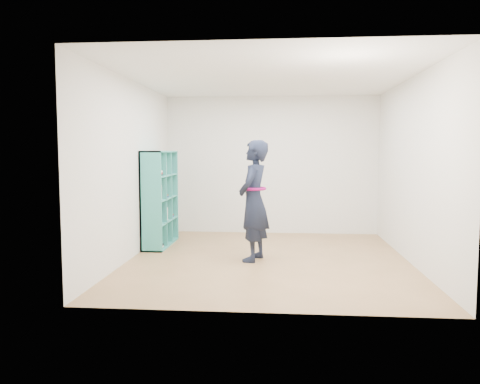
{
  "coord_description": "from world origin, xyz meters",
  "views": [
    {
      "loc": [
        0.17,
        -6.67,
        1.57
      ],
      "look_at": [
        -0.43,
        0.3,
        0.95
      ],
      "focal_mm": 35.0,
      "sensor_mm": 36.0,
      "label": 1
    }
  ],
  "objects": [
    {
      "name": "smartphone",
      "position": [
        -0.32,
        0.04,
        0.98
      ],
      "size": [
        0.03,
        0.09,
        0.12
      ],
      "rotation": [
        0.32,
        0.0,
        -0.29
      ],
      "color": "silver",
      "rests_on": "person"
    },
    {
      "name": "wall_back",
      "position": [
        0.0,
        2.25,
        1.3
      ],
      "size": [
        4.0,
        0.02,
        2.6
      ],
      "primitive_type": "cube",
      "color": "silver",
      "rests_on": "floor"
    },
    {
      "name": "bookshelf",
      "position": [
        -1.84,
        0.91,
        0.77
      ],
      "size": [
        0.34,
        1.18,
        1.57
      ],
      "color": "teal",
      "rests_on": "floor"
    },
    {
      "name": "ceiling",
      "position": [
        0.0,
        0.0,
        2.6
      ],
      "size": [
        4.5,
        4.5,
        0.0
      ],
      "primitive_type": "plane",
      "color": "white",
      "rests_on": "wall_back"
    },
    {
      "name": "wall_left",
      "position": [
        -2.0,
        0.0,
        1.3
      ],
      "size": [
        0.02,
        4.5,
        2.6
      ],
      "primitive_type": "cube",
      "color": "silver",
      "rests_on": "floor"
    },
    {
      "name": "wall_front",
      "position": [
        0.0,
        -2.25,
        1.3
      ],
      "size": [
        4.0,
        0.02,
        2.6
      ],
      "primitive_type": "cube",
      "color": "silver",
      "rests_on": "floor"
    },
    {
      "name": "person",
      "position": [
        -0.21,
        -0.06,
        0.86
      ],
      "size": [
        0.56,
        0.71,
        1.72
      ],
      "rotation": [
        0.0,
        0.0,
        -1.83
      ],
      "color": "black",
      "rests_on": "floor"
    },
    {
      "name": "floor",
      "position": [
        0.0,
        0.0,
        0.0
      ],
      "size": [
        4.5,
        4.5,
        0.0
      ],
      "primitive_type": "plane",
      "color": "olive",
      "rests_on": "ground"
    },
    {
      "name": "wall_right",
      "position": [
        2.0,
        0.0,
        1.3
      ],
      "size": [
        0.02,
        4.5,
        2.6
      ],
      "primitive_type": "cube",
      "color": "silver",
      "rests_on": "floor"
    }
  ]
}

